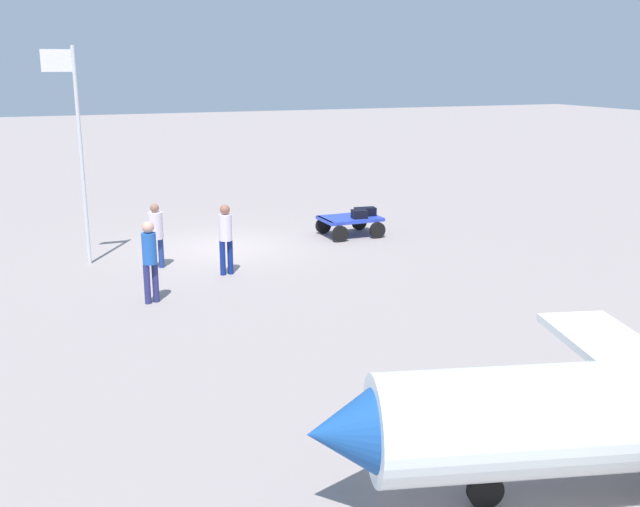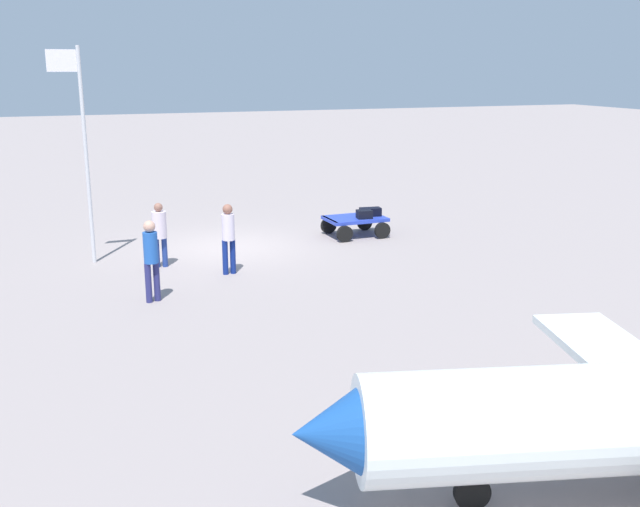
# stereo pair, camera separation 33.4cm
# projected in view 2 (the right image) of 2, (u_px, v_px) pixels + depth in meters

# --- Properties ---
(ground_plane) EXTENTS (120.00, 120.00, 0.00)m
(ground_plane) POSITION_uv_depth(u_px,v_px,m) (229.00, 247.00, 21.07)
(ground_plane) COLOR gray
(luggage_cart) EXTENTS (1.81, 1.42, 0.59)m
(luggage_cart) POSITION_uv_depth(u_px,v_px,m) (354.00, 222.00, 22.36)
(luggage_cart) COLOR #283FBE
(luggage_cart) RESTS_ON ground
(suitcase_tan) EXTENTS (0.67, 0.40, 0.25)m
(suitcase_tan) POSITION_uv_depth(u_px,v_px,m) (370.00, 212.00, 22.46)
(suitcase_tan) COLOR black
(suitcase_tan) RESTS_ON luggage_cart
(suitcase_grey) EXTENTS (0.48, 0.40, 0.25)m
(suitcase_grey) POSITION_uv_depth(u_px,v_px,m) (364.00, 214.00, 22.11)
(suitcase_grey) COLOR black
(suitcase_grey) RESTS_ON luggage_cart
(worker_lead) EXTENTS (0.35, 0.35, 1.77)m
(worker_lead) POSITION_uv_depth(u_px,v_px,m) (228.00, 234.00, 18.15)
(worker_lead) COLOR navy
(worker_lead) RESTS_ON ground
(worker_trailing) EXTENTS (0.39, 0.39, 1.68)m
(worker_trailing) POSITION_uv_depth(u_px,v_px,m) (159.00, 230.00, 18.79)
(worker_trailing) COLOR navy
(worker_trailing) RESTS_ON ground
(worker_supervisor) EXTENTS (0.40, 0.40, 1.83)m
(worker_supervisor) POSITION_uv_depth(u_px,v_px,m) (151.00, 255.00, 16.00)
(worker_supervisor) COLOR navy
(worker_supervisor) RESTS_ON ground
(flagpole) EXTENTS (0.82, 0.10, 5.55)m
(flagpole) POSITION_uv_depth(u_px,v_px,m) (82.00, 141.00, 18.67)
(flagpole) COLOR silver
(flagpole) RESTS_ON ground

